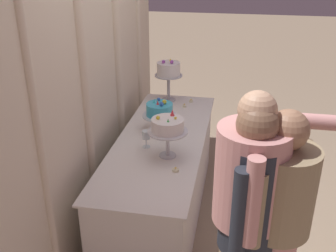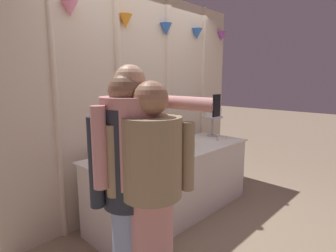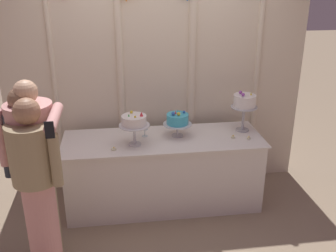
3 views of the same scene
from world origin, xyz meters
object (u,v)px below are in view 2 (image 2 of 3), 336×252
(tealight_near_right, at_px, (227,138))
(cake_display_leftmost, at_px, (162,133))
(guest_girl_blue_dress, at_px, (133,184))
(cake_display_rightmost, at_px, (213,114))
(guest_man_dark_suit, at_px, (128,189))
(wine_glass, at_px, (157,142))
(tealight_far_left, at_px, (154,162))
(guest_man_pink_jacket, at_px, (152,199))
(tealight_near_left, at_px, (217,139))
(cake_table, at_px, (174,181))
(cake_display_center, at_px, (181,131))

(tealight_near_right, bearing_deg, cake_display_leftmost, 178.73)
(cake_display_leftmost, distance_m, guest_girl_blue_dress, 1.05)
(cake_display_rightmost, distance_m, guest_man_dark_suit, 2.25)
(cake_display_leftmost, distance_m, cake_display_rightmost, 1.22)
(wine_glass, relative_size, tealight_far_left, 2.87)
(wine_glass, bearing_deg, tealight_near_right, -11.86)
(wine_glass, distance_m, guest_man_pink_jacket, 1.34)
(tealight_far_left, height_order, tealight_near_left, tealight_near_left)
(tealight_far_left, relative_size, tealight_near_left, 1.19)
(cake_display_leftmost, distance_m, guest_man_pink_jacket, 1.14)
(cake_display_rightmost, bearing_deg, guest_man_dark_suit, -158.68)
(cake_table, relative_size, cake_display_rightmost, 4.72)
(wine_glass, height_order, guest_girl_blue_dress, guest_girl_blue_dress)
(tealight_near_left, xyz_separation_m, guest_man_dark_suit, (-1.92, -0.62, 0.09))
(tealight_near_right, bearing_deg, cake_table, 171.28)
(wine_glass, relative_size, guest_man_pink_jacket, 0.09)
(cake_table, relative_size, tealight_near_left, 49.31)
(tealight_near_left, distance_m, guest_man_pink_jacket, 2.02)
(guest_man_pink_jacket, bearing_deg, cake_display_leftmost, 42.31)
(cake_display_leftmost, relative_size, wine_glass, 2.49)
(guest_man_pink_jacket, distance_m, guest_girl_blue_dress, 0.17)
(cake_display_leftmost, bearing_deg, tealight_near_left, 1.19)
(guest_man_pink_jacket, bearing_deg, tealight_near_left, 22.63)
(cake_display_leftmost, xyz_separation_m, guest_man_pink_jacket, (-0.83, -0.75, -0.19))
(cake_display_center, relative_size, wine_glass, 2.08)
(cake_table, height_order, guest_man_dark_suit, guest_man_dark_suit)
(tealight_far_left, bearing_deg, cake_display_rightmost, 12.50)
(tealight_near_left, xyz_separation_m, guest_man_pink_jacket, (-1.86, -0.78, 0.04))
(cake_display_leftmost, relative_size, guest_girl_blue_dress, 0.22)
(cake_table, bearing_deg, wine_glass, 154.26)
(cake_display_leftmost, xyz_separation_m, wine_glass, (0.12, 0.20, -0.14))
(cake_display_center, distance_m, tealight_near_left, 0.61)
(guest_girl_blue_dress, bearing_deg, cake_display_leftmost, 35.17)
(cake_display_leftmost, xyz_separation_m, tealight_far_left, (-0.21, -0.10, -0.24))
(cake_display_leftmost, xyz_separation_m, tealight_near_left, (1.03, 0.02, -0.24))
(cake_display_leftmost, bearing_deg, cake_display_rightmost, 10.15)
(tealight_near_left, bearing_deg, tealight_near_right, -17.25)
(cake_table, distance_m, wine_glass, 0.54)
(cake_display_leftmost, distance_m, wine_glass, 0.27)
(cake_display_leftmost, bearing_deg, guest_girl_blue_dress, -144.83)
(cake_display_leftmost, bearing_deg, tealight_far_left, -155.30)
(cake_display_center, bearing_deg, guest_girl_blue_dress, -149.97)
(cake_display_leftmost, xyz_separation_m, guest_man_dark_suit, (-0.89, -0.60, -0.15))
(tealight_near_left, distance_m, guest_man_dark_suit, 2.02)
(cake_display_rightmost, bearing_deg, guest_girl_blue_dress, -158.29)
(guest_man_dark_suit, xyz_separation_m, guest_man_pink_jacket, (0.06, -0.15, -0.04))
(cake_display_rightmost, relative_size, guest_girl_blue_dress, 0.27)
(cake_display_leftmost, xyz_separation_m, guest_girl_blue_dress, (-0.85, -0.60, -0.13))
(cake_table, relative_size, cake_display_leftmost, 5.80)
(tealight_near_right, bearing_deg, guest_man_dark_suit, -164.56)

